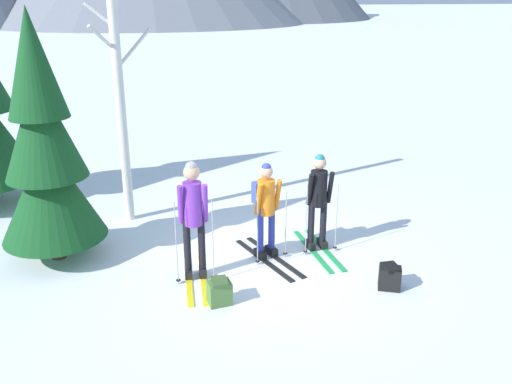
% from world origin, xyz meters
% --- Properties ---
extents(ground_plane, '(400.00, 400.00, 0.00)m').
position_xyz_m(ground_plane, '(0.00, 0.00, 0.00)').
color(ground_plane, white).
extents(skier_in_purple, '(0.61, 1.58, 1.87)m').
position_xyz_m(skier_in_purple, '(-1.09, -0.45, 1.07)').
color(skier_in_purple, yellow).
rests_on(skier_in_purple, ground).
extents(skier_in_orange, '(0.83, 1.71, 1.63)m').
position_xyz_m(skier_in_orange, '(0.13, -0.02, 0.91)').
color(skier_in_orange, black).
rests_on(skier_in_orange, ground).
extents(skier_in_black, '(0.61, 1.67, 1.68)m').
position_xyz_m(skier_in_black, '(1.06, 0.07, 0.92)').
color(skier_in_black, green).
rests_on(skier_in_black, ground).
extents(pine_tree_mid, '(1.65, 1.65, 3.99)m').
position_xyz_m(pine_tree_mid, '(-3.22, 0.71, 1.82)').
color(pine_tree_mid, '#51381E').
rests_on(pine_tree_mid, ground).
extents(birch_tree_tall, '(1.12, 0.63, 5.44)m').
position_xyz_m(birch_tree_tall, '(-2.06, 2.13, 2.75)').
color(birch_tree_tall, silver).
rests_on(birch_tree_tall, ground).
extents(backpack_on_snow_front, '(0.35, 0.28, 0.38)m').
position_xyz_m(backpack_on_snow_front, '(-0.85, -1.31, 0.19)').
color(backpack_on_snow_front, '#4C7238').
rests_on(backpack_on_snow_front, ground).
extents(backpack_on_snow_beside, '(0.39, 0.35, 0.38)m').
position_xyz_m(backpack_on_snow_beside, '(1.68, -1.44, 0.19)').
color(backpack_on_snow_beside, black).
rests_on(backpack_on_snow_beside, ground).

